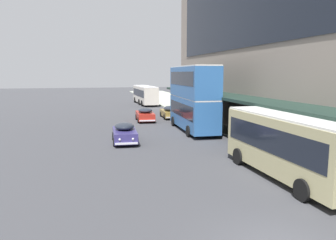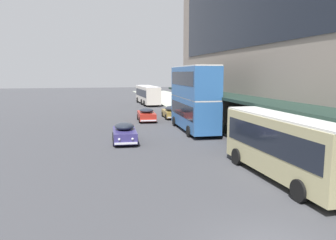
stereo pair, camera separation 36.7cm
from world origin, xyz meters
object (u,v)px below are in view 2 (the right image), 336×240
transit_bus_kerbside_front (287,143)px  sedan_oncoming_front (125,133)px  sedan_lead_near (146,114)px  transit_bus_kerbside_rear (147,94)px  transit_bus_kerbside_far (194,96)px  sedan_second_near (171,112)px

transit_bus_kerbside_front → sedan_oncoming_front: transit_bus_kerbside_front is taller
sedan_lead_near → transit_bus_kerbside_rear: bearing=80.4°
transit_bus_kerbside_rear → sedan_lead_near: transit_bus_kerbside_rear is taller
transit_bus_kerbside_rear → sedan_lead_near: 20.82m
transit_bus_kerbside_far → sedan_lead_near: (-3.39, 7.40, -2.57)m
transit_bus_kerbside_front → sedan_lead_near: 22.72m
transit_bus_kerbside_front → sedan_oncoming_front: (-7.35, 11.11, -1.15)m
transit_bus_kerbside_front → sedan_second_near: size_ratio=1.94×
sedan_second_near → transit_bus_kerbside_far: bearing=-90.2°
sedan_oncoming_front → sedan_second_near: (6.98, 13.23, -0.04)m
transit_bus_kerbside_far → sedan_second_near: (0.03, 9.37, -2.60)m
sedan_lead_near → sedan_oncoming_front: bearing=-107.5°
transit_bus_kerbside_front → transit_bus_kerbside_far: size_ratio=0.99×
sedan_oncoming_front → sedan_second_near: 14.95m
transit_bus_kerbside_rear → sedan_oncoming_front: transit_bus_kerbside_rear is taller
transit_bus_kerbside_front → sedan_oncoming_front: 13.37m
transit_bus_kerbside_rear → sedan_lead_near: bearing=-99.6°
sedan_lead_near → sedan_second_near: 3.94m
transit_bus_kerbside_rear → sedan_oncoming_front: 32.55m
transit_bus_kerbside_front → transit_bus_kerbside_rear: transit_bus_kerbside_front is taller
transit_bus_kerbside_front → transit_bus_kerbside_far: 15.04m
sedan_second_near → transit_bus_kerbside_rear: bearing=89.9°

